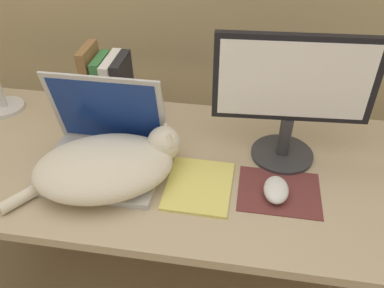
{
  "coord_description": "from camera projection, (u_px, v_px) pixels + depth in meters",
  "views": [
    {
      "loc": [
        0.22,
        -0.56,
        1.5
      ],
      "look_at": [
        0.08,
        0.29,
        0.83
      ],
      "focal_mm": 38.0,
      "sensor_mm": 36.0,
      "label": 1
    }
  ],
  "objects": [
    {
      "name": "desk",
      "position": [
        167.0,
        181.0,
        1.23
      ],
      "size": [
        1.49,
        0.65,
        0.73
      ],
      "color": "tan",
      "rests_on": "ground_plane"
    },
    {
      "name": "laptop",
      "position": [
        104.0,
        151.0,
        1.15
      ],
      "size": [
        0.33,
        0.26,
        0.27
      ],
      "color": "#B7B7BC",
      "rests_on": "desk"
    },
    {
      "name": "cat",
      "position": [
        108.0,
        165.0,
        1.08
      ],
      "size": [
        0.46,
        0.38,
        0.13
      ],
      "color": "beige",
      "rests_on": "desk"
    },
    {
      "name": "external_monitor",
      "position": [
        292.0,
        94.0,
        1.08
      ],
      "size": [
        0.43,
        0.18,
        0.38
      ],
      "color": "#333338",
      "rests_on": "desk"
    },
    {
      "name": "mousepad",
      "position": [
        279.0,
        192.0,
        1.08
      ],
      "size": [
        0.22,
        0.17,
        0.0
      ],
      "color": "brown",
      "rests_on": "desk"
    },
    {
      "name": "computer_mouse",
      "position": [
        276.0,
        190.0,
        1.06
      ],
      "size": [
        0.07,
        0.1,
        0.04
      ],
      "color": "silver",
      "rests_on": "mousepad"
    },
    {
      "name": "book_row",
      "position": [
        109.0,
        85.0,
        1.33
      ],
      "size": [
        0.14,
        0.15,
        0.24
      ],
      "color": "olive",
      "rests_on": "desk"
    },
    {
      "name": "notepad",
      "position": [
        199.0,
        186.0,
        1.1
      ],
      "size": [
        0.18,
        0.21,
        0.01
      ],
      "color": "#E5DB6B",
      "rests_on": "desk"
    }
  ]
}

